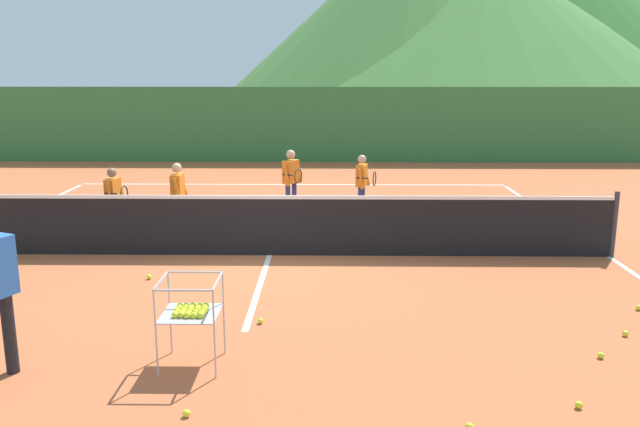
{
  "coord_description": "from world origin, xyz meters",
  "views": [
    {
      "loc": [
        0.96,
        -10.01,
        2.94
      ],
      "look_at": [
        0.82,
        -0.88,
        0.88
      ],
      "focal_mm": 36.65,
      "sensor_mm": 36.0,
      "label": 1
    }
  ],
  "objects_px": {
    "tennis_ball_0": "(149,277)",
    "tennis_ball_6": "(579,405)",
    "tennis_ball_2": "(625,333)",
    "student_2": "(291,176)",
    "tennis_ball_7": "(601,355)",
    "student_1": "(178,191)",
    "tennis_ball_5": "(186,413)",
    "ball_cart": "(191,311)",
    "tennis_net": "(269,225)",
    "tennis_ball_4": "(469,427)",
    "tennis_ball_9": "(639,308)",
    "tennis_ball_3": "(260,321)",
    "student_3": "(362,180)",
    "student_0": "(114,195)"
  },
  "relations": [
    {
      "from": "tennis_ball_3",
      "to": "tennis_net",
      "type": "bearing_deg",
      "value": 93.07
    },
    {
      "from": "student_3",
      "to": "ball_cart",
      "type": "distance_m",
      "value": 7.09
    },
    {
      "from": "student_0",
      "to": "tennis_ball_9",
      "type": "xyz_separation_m",
      "value": [
        7.63,
        -3.55,
        -0.7
      ]
    },
    {
      "from": "ball_cart",
      "to": "tennis_ball_0",
      "type": "height_order",
      "value": "ball_cart"
    },
    {
      "from": "student_1",
      "to": "student_2",
      "type": "distance_m",
      "value": 2.48
    },
    {
      "from": "ball_cart",
      "to": "tennis_ball_6",
      "type": "xyz_separation_m",
      "value": [
        3.58,
        -0.81,
        -0.54
      ]
    },
    {
      "from": "student_2",
      "to": "tennis_ball_3",
      "type": "height_order",
      "value": "student_2"
    },
    {
      "from": "ball_cart",
      "to": "tennis_ball_9",
      "type": "distance_m",
      "value": 5.47
    },
    {
      "from": "student_3",
      "to": "tennis_ball_2",
      "type": "bearing_deg",
      "value": -66.14
    },
    {
      "from": "student_0",
      "to": "student_2",
      "type": "relative_size",
      "value": 0.92
    },
    {
      "from": "tennis_ball_2",
      "to": "tennis_ball_6",
      "type": "bearing_deg",
      "value": -124.79
    },
    {
      "from": "tennis_net",
      "to": "student_1",
      "type": "height_order",
      "value": "student_1"
    },
    {
      "from": "tennis_net",
      "to": "tennis_ball_4",
      "type": "distance_m",
      "value": 5.57
    },
    {
      "from": "tennis_ball_7",
      "to": "tennis_ball_9",
      "type": "height_order",
      "value": "same"
    },
    {
      "from": "student_2",
      "to": "ball_cart",
      "type": "relative_size",
      "value": 1.47
    },
    {
      "from": "student_2",
      "to": "student_3",
      "type": "xyz_separation_m",
      "value": [
        1.43,
        -0.11,
        -0.05
      ]
    },
    {
      "from": "student_1",
      "to": "tennis_ball_0",
      "type": "height_order",
      "value": "student_1"
    },
    {
      "from": "tennis_ball_2",
      "to": "tennis_ball_7",
      "type": "relative_size",
      "value": 1.0
    },
    {
      "from": "student_1",
      "to": "tennis_ball_3",
      "type": "relative_size",
      "value": 18.82
    },
    {
      "from": "student_2",
      "to": "tennis_ball_7",
      "type": "height_order",
      "value": "student_2"
    },
    {
      "from": "ball_cart",
      "to": "tennis_ball_3",
      "type": "xyz_separation_m",
      "value": [
        0.57,
        1.09,
        -0.54
      ]
    },
    {
      "from": "student_3",
      "to": "student_1",
      "type": "bearing_deg",
      "value": -156.76
    },
    {
      "from": "tennis_ball_0",
      "to": "student_2",
      "type": "bearing_deg",
      "value": 67.04
    },
    {
      "from": "tennis_net",
      "to": "student_0",
      "type": "distance_m",
      "value": 3.1
    },
    {
      "from": "student_3",
      "to": "tennis_ball_9",
      "type": "distance_m",
      "value": 6.13
    },
    {
      "from": "student_1",
      "to": "tennis_ball_5",
      "type": "distance_m",
      "value": 6.57
    },
    {
      "from": "ball_cart",
      "to": "tennis_ball_7",
      "type": "relative_size",
      "value": 13.22
    },
    {
      "from": "ball_cart",
      "to": "tennis_net",
      "type": "bearing_deg",
      "value": 83.99
    },
    {
      "from": "tennis_ball_6",
      "to": "student_2",
      "type": "bearing_deg",
      "value": 111.1
    },
    {
      "from": "tennis_net",
      "to": "student_2",
      "type": "relative_size",
      "value": 8.29
    },
    {
      "from": "student_0",
      "to": "tennis_ball_3",
      "type": "xyz_separation_m",
      "value": [
        3.0,
        -4.06,
        -0.7
      ]
    },
    {
      "from": "student_0",
      "to": "tennis_ball_7",
      "type": "height_order",
      "value": "student_0"
    },
    {
      "from": "tennis_ball_0",
      "to": "student_0",
      "type": "bearing_deg",
      "value": 117.02
    },
    {
      "from": "tennis_net",
      "to": "ball_cart",
      "type": "bearing_deg",
      "value": -96.01
    },
    {
      "from": "tennis_ball_0",
      "to": "tennis_ball_3",
      "type": "bearing_deg",
      "value": -42.68
    },
    {
      "from": "student_2",
      "to": "tennis_ball_6",
      "type": "xyz_separation_m",
      "value": [
        2.98,
        -7.71,
        -0.76
      ]
    },
    {
      "from": "tennis_ball_0",
      "to": "tennis_ball_6",
      "type": "relative_size",
      "value": 1.0
    },
    {
      "from": "student_2",
      "to": "tennis_ball_9",
      "type": "bearing_deg",
      "value": -49.08
    },
    {
      "from": "student_0",
      "to": "tennis_ball_5",
      "type": "xyz_separation_m",
      "value": [
        2.58,
        -6.15,
        -0.7
      ]
    },
    {
      "from": "tennis_ball_5",
      "to": "tennis_ball_9",
      "type": "relative_size",
      "value": 1.0
    },
    {
      "from": "student_0",
      "to": "tennis_ball_9",
      "type": "relative_size",
      "value": 17.94
    },
    {
      "from": "tennis_ball_3",
      "to": "student_3",
      "type": "bearing_deg",
      "value": 75.66
    },
    {
      "from": "student_0",
      "to": "student_3",
      "type": "xyz_separation_m",
      "value": [
        4.45,
        1.65,
        0.01
      ]
    },
    {
      "from": "tennis_ball_6",
      "to": "tennis_ball_9",
      "type": "height_order",
      "value": "same"
    },
    {
      "from": "student_3",
      "to": "tennis_ball_7",
      "type": "xyz_separation_m",
      "value": [
        2.15,
        -6.58,
        -0.71
      ]
    },
    {
      "from": "tennis_ball_3",
      "to": "tennis_ball_5",
      "type": "relative_size",
      "value": 1.0
    },
    {
      "from": "student_1",
      "to": "tennis_ball_7",
      "type": "bearing_deg",
      "value": -42.95
    },
    {
      "from": "student_2",
      "to": "tennis_ball_5",
      "type": "height_order",
      "value": "student_2"
    },
    {
      "from": "tennis_ball_2",
      "to": "student_1",
      "type": "bearing_deg",
      "value": 142.85
    },
    {
      "from": "student_1",
      "to": "tennis_ball_2",
      "type": "xyz_separation_m",
      "value": [
        6.02,
        -4.56,
        -0.73
      ]
    }
  ]
}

